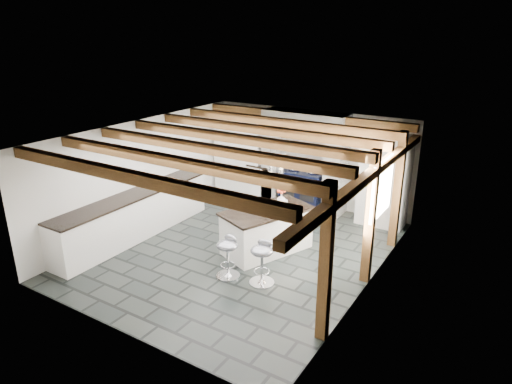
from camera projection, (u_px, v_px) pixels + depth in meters
The scene contains 6 objects.
ground at pixel (241, 250), 8.86m from camera, with size 6.00×6.00×0.00m, color black.
room_shell at pixel (253, 174), 9.93m from camera, with size 6.00×6.03×6.00m.
range_cooker at pixel (303, 189), 10.84m from camera, with size 1.00×0.63×0.99m.
kitchen_island at pixel (267, 230), 8.71m from camera, with size 1.47×1.92×1.13m.
bar_stool_near at pixel (262, 257), 7.55m from camera, with size 0.43×0.43×0.79m.
bar_stool_far at pixel (228, 252), 7.77m from camera, with size 0.41×0.41×0.76m.
Camera 1 is at (4.44, -6.60, 4.06)m, focal length 32.00 mm.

